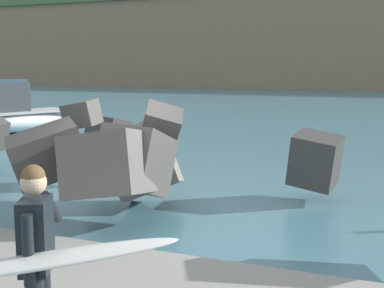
% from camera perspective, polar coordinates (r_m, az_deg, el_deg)
% --- Properties ---
extents(ground_plane, '(400.00, 400.00, 0.00)m').
position_cam_1_polar(ground_plane, '(9.47, -5.49, -8.57)').
color(ground_plane, '#42707F').
extents(breakwater_jetty, '(24.36, 5.21, 2.51)m').
position_cam_1_polar(breakwater_jetty, '(8.76, 11.06, -1.73)').
color(breakwater_jetty, '#3D3A38').
rests_on(breakwater_jetty, ground).
extents(surfer_with_board, '(2.04, 1.48, 1.78)m').
position_cam_1_polar(surfer_with_board, '(4.35, -16.62, -12.04)').
color(surfer_with_board, black).
rests_on(surfer_with_board, walkway_path).
extents(boat_near_left, '(3.42, 4.85, 2.26)m').
position_cam_1_polar(boat_near_left, '(23.16, -18.72, 2.94)').
color(boat_near_left, white).
rests_on(boat_near_left, ground).
extents(headland_bluff, '(111.83, 40.30, 12.72)m').
position_cam_1_polar(headland_bluff, '(82.78, 14.14, 10.78)').
color(headland_bluff, '#847056').
rests_on(headland_bluff, ground).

